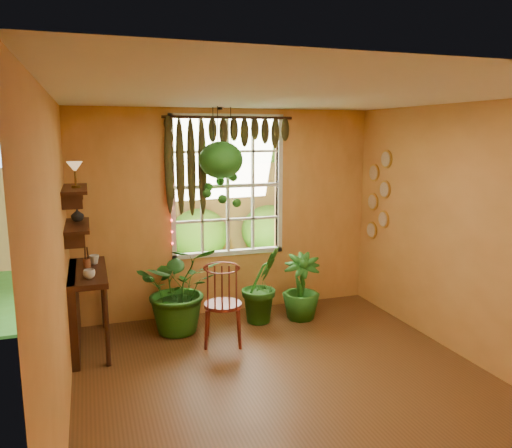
{
  "coord_description": "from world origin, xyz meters",
  "views": [
    {
      "loc": [
        -1.74,
        -4.03,
        2.38
      ],
      "look_at": [
        0.01,
        1.15,
        1.39
      ],
      "focal_mm": 35.0,
      "sensor_mm": 36.0,
      "label": 1
    }
  ],
  "objects_px": {
    "counter_ledge": "(79,301)",
    "windsor_chair": "(223,316)",
    "hanging_basket": "(221,166)",
    "potted_plant_left": "(180,288)",
    "potted_plant_mid": "(262,284)"
  },
  "relations": [
    {
      "from": "potted_plant_mid",
      "to": "hanging_basket",
      "type": "xyz_separation_m",
      "value": [
        -0.45,
        0.25,
        1.49
      ]
    },
    {
      "from": "windsor_chair",
      "to": "potted_plant_left",
      "type": "distance_m",
      "value": 0.68
    },
    {
      "from": "potted_plant_left",
      "to": "hanging_basket",
      "type": "distance_m",
      "value": 1.57
    },
    {
      "from": "hanging_basket",
      "to": "potted_plant_left",
      "type": "bearing_deg",
      "value": -157.43
    },
    {
      "from": "counter_ledge",
      "to": "windsor_chair",
      "type": "distance_m",
      "value": 1.61
    },
    {
      "from": "windsor_chair",
      "to": "potted_plant_mid",
      "type": "distance_m",
      "value": 0.84
    },
    {
      "from": "potted_plant_left",
      "to": "hanging_basket",
      "type": "height_order",
      "value": "hanging_basket"
    },
    {
      "from": "hanging_basket",
      "to": "potted_plant_mid",
      "type": "bearing_deg",
      "value": -28.41
    },
    {
      "from": "counter_ledge",
      "to": "hanging_basket",
      "type": "relative_size",
      "value": 0.96
    },
    {
      "from": "counter_ledge",
      "to": "hanging_basket",
      "type": "distance_m",
      "value": 2.29
    },
    {
      "from": "windsor_chair",
      "to": "potted_plant_left",
      "type": "height_order",
      "value": "windsor_chair"
    },
    {
      "from": "potted_plant_left",
      "to": "hanging_basket",
      "type": "xyz_separation_m",
      "value": [
        0.59,
        0.25,
        1.44
      ]
    },
    {
      "from": "potted_plant_left",
      "to": "potted_plant_mid",
      "type": "bearing_deg",
      "value": 0.02
    },
    {
      "from": "potted_plant_mid",
      "to": "hanging_basket",
      "type": "relative_size",
      "value": 0.79
    },
    {
      "from": "counter_ledge",
      "to": "potted_plant_mid",
      "type": "bearing_deg",
      "value": 3.21
    }
  ]
}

